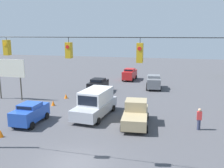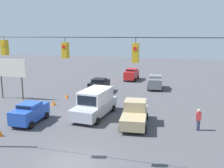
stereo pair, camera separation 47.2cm
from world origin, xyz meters
TOP-DOWN VIEW (x-y plane):
  - ground_plane at (0.00, 0.00)m, footprint 140.00×140.00m
  - overhead_signal_span at (-0.05, 0.20)m, footprint 19.60×0.38m
  - sedan_red_withflow_deep at (1.77, -28.84)m, footprint 2.12×4.45m
  - pickup_truck_tan_crossing_near at (-2.63, -7.71)m, footprint 2.62×5.23m
  - sedan_black_withflow_far at (4.23, -18.48)m, footprint 2.12×4.19m
  - box_truck_silver_withflow_mid at (1.56, -9.14)m, footprint 3.01×6.51m
  - sedan_grey_oncoming_deep at (-2.88, -22.87)m, footprint 2.43×4.37m
  - sedan_blue_parked_shoulder at (6.58, -5.68)m, footprint 2.05×4.04m
  - traffic_cone_nearest at (7.14, -2.34)m, footprint 0.42×0.42m
  - traffic_cone_second at (7.26, -5.43)m, footprint 0.42×0.42m
  - traffic_cone_third at (7.37, -8.39)m, footprint 0.42×0.42m
  - traffic_cone_fourth at (7.27, -11.28)m, footprint 0.42×0.42m
  - traffic_cone_fifth at (7.21, -14.56)m, footprint 0.42×0.42m
  - roadside_billboard at (13.56, -12.52)m, footprint 4.18×0.16m
  - pedestrian at (-7.98, -7.79)m, footprint 0.40×0.28m

SIDE VIEW (x-z plane):
  - ground_plane at x=0.00m, z-range 0.00..0.00m
  - traffic_cone_nearest at x=7.14m, z-range 0.00..0.59m
  - traffic_cone_second at x=7.26m, z-range 0.00..0.59m
  - traffic_cone_third at x=7.37m, z-range 0.00..0.59m
  - traffic_cone_fourth at x=7.27m, z-range 0.00..0.59m
  - traffic_cone_fifth at x=7.21m, z-range 0.00..0.59m
  - pedestrian at x=-7.98m, z-range 0.02..1.88m
  - sedan_blue_parked_shoulder at x=6.58m, z-range 0.04..1.88m
  - pickup_truck_tan_crossing_near at x=-2.63m, z-range -0.08..2.04m
  - sedan_black_withflow_far at x=4.23m, z-range 0.04..1.98m
  - sedan_red_withflow_deep at x=1.77m, z-range 0.04..2.05m
  - sedan_grey_oncoming_deep at x=-2.88m, z-range 0.04..2.05m
  - box_truck_silver_withflow_mid at x=1.56m, z-range 0.00..2.61m
  - roadside_billboard at x=13.56m, z-range 1.10..6.03m
  - overhead_signal_span at x=-0.05m, z-range 1.04..9.32m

